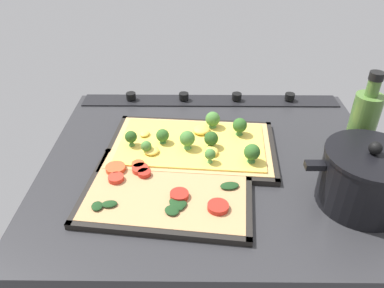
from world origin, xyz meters
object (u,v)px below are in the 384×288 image
at_px(baking_tray_back, 168,192).
at_px(veggie_pizza_back, 166,189).
at_px(oil_bottle, 362,128).
at_px(baking_tray_front, 192,148).
at_px(cooking_pot, 365,178).
at_px(broccoli_pizza, 194,143).

relative_size(baking_tray_back, veggie_pizza_back, 1.08).
distance_m(veggie_pizza_back, oil_bottle, 0.44).
relative_size(baking_tray_front, veggie_pizza_back, 1.22).
xyz_separation_m(cooking_pot, oil_bottle, (-0.04, -0.14, 0.03)).
bearing_deg(veggie_pizza_back, baking_tray_front, -107.55).
height_order(baking_tray_front, cooking_pot, cooking_pot).
bearing_deg(broccoli_pizza, oil_bottle, 173.05).
bearing_deg(baking_tray_back, baking_tray_front, -106.20).
relative_size(baking_tray_back, cooking_pot, 1.51).
xyz_separation_m(baking_tray_back, cooking_pot, (-0.38, 0.02, 0.06)).
bearing_deg(oil_bottle, baking_tray_back, 15.47).
xyz_separation_m(baking_tray_front, cooking_pot, (-0.33, 0.18, 0.06)).
distance_m(baking_tray_front, oil_bottle, 0.38).
bearing_deg(cooking_pot, baking_tray_front, -28.58).
distance_m(broccoli_pizza, oil_bottle, 0.37).
bearing_deg(baking_tray_front, broccoli_pizza, 167.11).
height_order(broccoli_pizza, oil_bottle, oil_bottle).
bearing_deg(oil_bottle, veggie_pizza_back, 15.27).
distance_m(baking_tray_back, cooking_pot, 0.38).
height_order(baking_tray_front, veggie_pizza_back, veggie_pizza_back).
distance_m(broccoli_pizza, baking_tray_back, 0.17).
relative_size(broccoli_pizza, baking_tray_back, 1.06).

